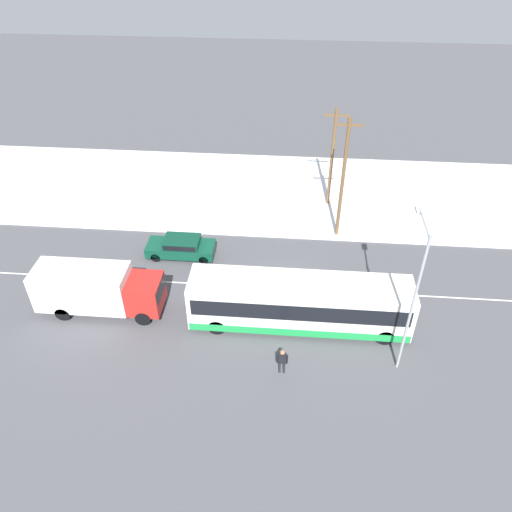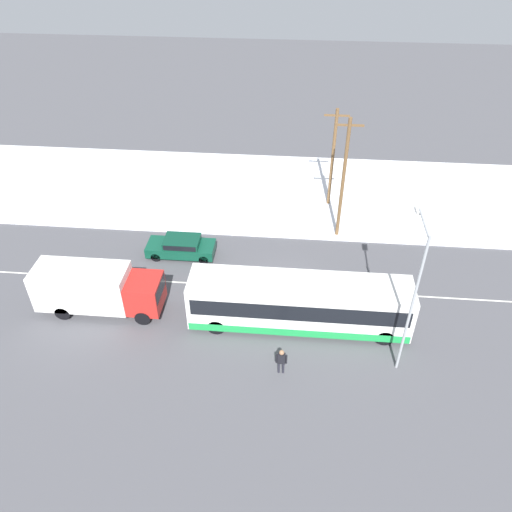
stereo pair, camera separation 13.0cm
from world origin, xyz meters
name	(u,v)px [view 1 (the left image)]	position (x,y,z in m)	size (l,w,h in m)	color
ground_plane	(283,288)	(0.00, 0.00, 0.00)	(120.00, 120.00, 0.00)	#4C4C51
snow_lot	(289,192)	(0.00, 11.91, 0.06)	(80.00, 12.87, 0.12)	white
lane_marking_center	(283,288)	(0.00, 0.00, 0.00)	(60.00, 0.12, 0.00)	silver
city_bus	(299,303)	(1.00, -3.01, 1.61)	(12.34, 2.57, 3.29)	white
box_truck	(96,288)	(-10.76, -2.78, 1.62)	(7.32, 2.30, 2.91)	silver
sedan_car	(181,246)	(-7.01, 2.87, 0.75)	(4.55, 1.80, 1.36)	#0F4733
pedestrian_at_stop	(282,359)	(0.20, -6.66, 1.02)	(0.60, 0.26, 1.66)	#23232D
streetlamp	(414,285)	(6.25, -5.27, 5.26)	(0.36, 2.78, 8.44)	#9EA3A8
utility_pole_roadside	(343,178)	(3.59, 6.15, 4.61)	(1.80, 0.24, 8.83)	brown
utility_pole_snowlot	(332,157)	(3.08, 10.41, 4.07)	(1.80, 0.24, 7.76)	brown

